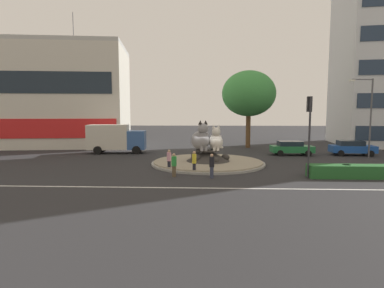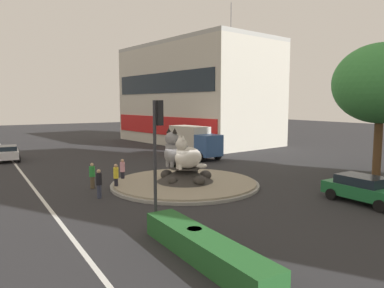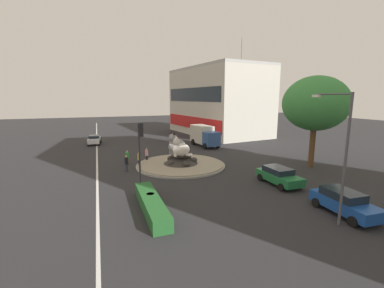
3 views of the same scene
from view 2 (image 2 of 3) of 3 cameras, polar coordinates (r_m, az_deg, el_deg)
name	(u,v)px [view 2 (image 2 of 3)]	position (r m, az deg, el deg)	size (l,w,h in m)	color
ground_plane	(185,185)	(24.47, -1.10, -6.52)	(160.00, 160.00, 0.00)	#28282B
lane_centreline	(46,204)	(21.52, -21.99, -8.81)	(112.00, 0.20, 0.01)	silver
roundabout_island	(185,180)	(24.40, -1.08, -5.63)	(9.87, 9.87, 1.29)	gray
cat_statue_grey	(176,152)	(24.45, -2.48, -1.21)	(2.20, 2.85, 2.58)	gray
cat_statue_white	(187,156)	(23.38, -0.79, -1.92)	(1.38, 2.18, 2.18)	silver
traffic_light_mast	(157,142)	(15.28, -5.51, 0.37)	(0.32, 0.46, 5.62)	#2D2D33
shophouse_block	(196,94)	(50.90, 0.64, 7.86)	(23.68, 14.76, 18.83)	beige
clipped_hedge_strip	(204,248)	(13.17, 1.90, -16.08)	(6.90, 1.20, 0.90)	#235B28
broadleaf_tree_behind_island	(381,84)	(29.74, 27.65, 8.40)	(6.79, 6.79, 9.79)	brown
pedestrian_yellow_shirt	(116,176)	(23.36, -11.88, -5.00)	(0.32, 0.32, 1.70)	black
pedestrian_black_shirt	(99,183)	(21.73, -14.44, -5.95)	(0.34, 0.34, 1.70)	#33384C
pedestrian_green_shirt	(92,175)	(24.33, -15.44, -4.73)	(0.37, 0.37, 1.67)	brown
pedestrian_pink_shirt	(123,170)	(25.62, -10.88, -4.06)	(0.34, 0.34, 1.65)	black
hatchback_near_shophouse	(8,153)	(38.80, -26.99, -1.24)	(4.21, 2.24, 1.44)	silver
parked_car_right	(364,189)	(22.24, 25.43, -6.39)	(4.36, 2.14, 1.50)	#1E6B38
delivery_box_truck	(194,141)	(36.46, 0.30, 0.46)	(6.43, 2.85, 3.16)	#335693
litter_bin	(194,240)	(13.84, 0.38, -14.92)	(0.56, 0.56, 0.90)	#2D4233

